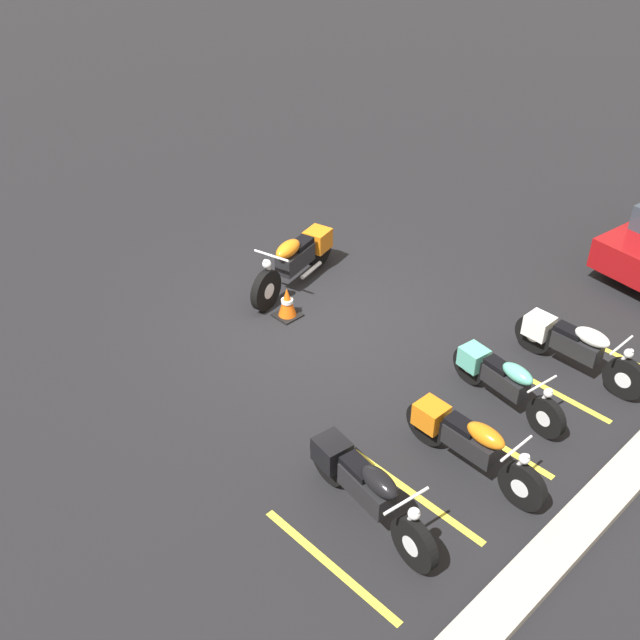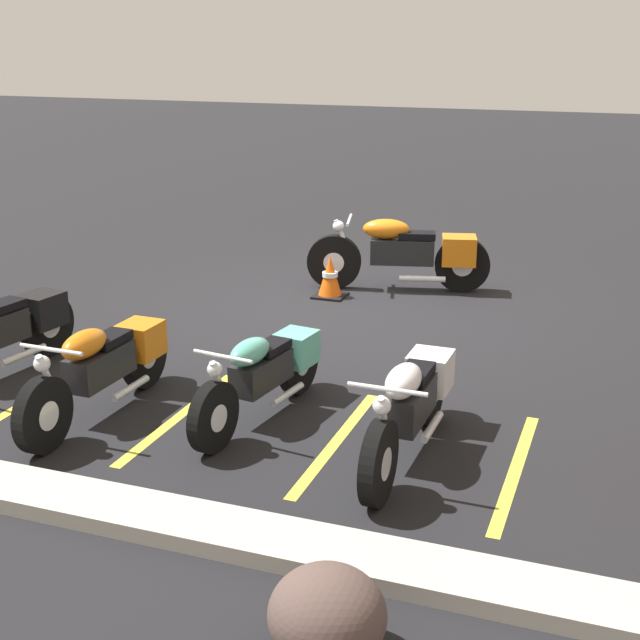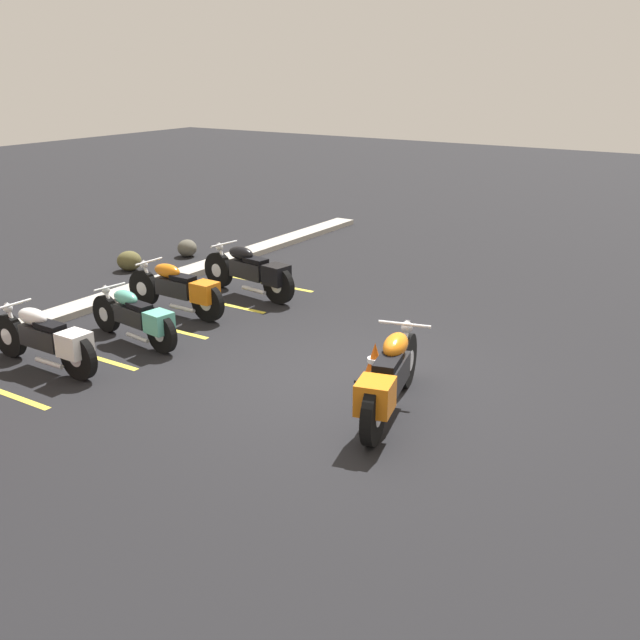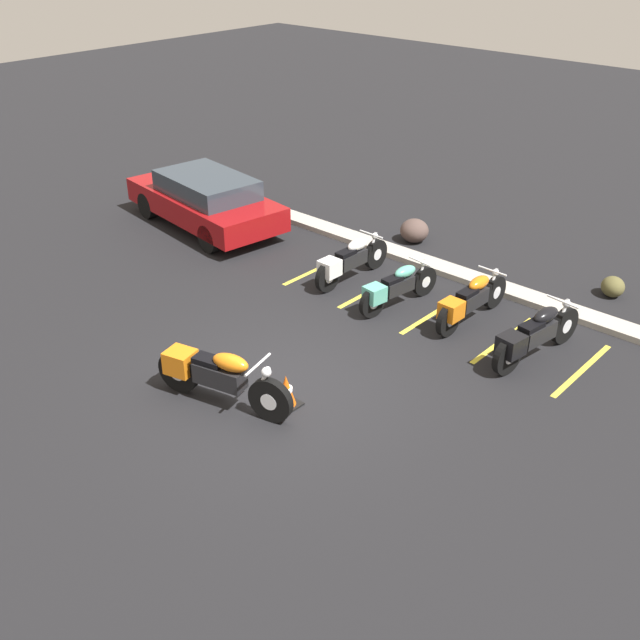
% 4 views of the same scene
% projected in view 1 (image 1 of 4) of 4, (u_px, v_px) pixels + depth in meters
% --- Properties ---
extents(ground, '(60.00, 60.00, 0.00)m').
position_uv_depth(ground, '(314.00, 316.00, 12.49)').
color(ground, black).
extents(motorcycle_orange_featured, '(2.36, 0.93, 0.95)m').
position_uv_depth(motorcycle_orange_featured, '(298.00, 258.00, 13.08)').
color(motorcycle_orange_featured, black).
rests_on(motorcycle_orange_featured, ground).
extents(parked_bike_0, '(0.60, 2.14, 0.84)m').
position_uv_depth(parked_bike_0, '(573.00, 345.00, 11.09)').
color(parked_bike_0, black).
rests_on(parked_bike_0, ground).
extents(parked_bike_1, '(0.63, 2.00, 0.79)m').
position_uv_depth(parked_bike_1, '(502.00, 379.00, 10.48)').
color(parked_bike_1, black).
rests_on(parked_bike_1, ground).
extents(parked_bike_2, '(0.60, 2.14, 0.84)m').
position_uv_depth(parked_bike_2, '(467.00, 441.00, 9.43)').
color(parked_bike_2, black).
rests_on(parked_bike_2, ground).
extents(parked_bike_3, '(0.72, 2.25, 0.89)m').
position_uv_depth(parked_bike_3, '(364.00, 485.00, 8.79)').
color(parked_bike_3, black).
rests_on(parked_bike_3, ground).
extents(concrete_curb, '(18.00, 0.50, 0.12)m').
position_uv_depth(concrete_curb, '(613.00, 489.00, 9.29)').
color(concrete_curb, '#A8A399').
rests_on(concrete_curb, ground).
extents(traffic_cone, '(0.40, 0.40, 0.54)m').
position_uv_depth(traffic_cone, '(287.00, 303.00, 12.35)').
color(traffic_cone, black).
rests_on(traffic_cone, ground).
extents(stall_line_0, '(0.10, 2.10, 0.00)m').
position_uv_depth(stall_line_0, '(596.00, 345.00, 11.83)').
color(stall_line_0, gold).
rests_on(stall_line_0, ground).
extents(stall_line_1, '(0.10, 2.10, 0.00)m').
position_uv_depth(stall_line_1, '(545.00, 387.00, 10.98)').
color(stall_line_1, gold).
rests_on(stall_line_1, ground).
extents(stall_line_2, '(0.10, 2.10, 0.00)m').
position_uv_depth(stall_line_2, '(485.00, 437.00, 10.13)').
color(stall_line_2, gold).
rests_on(stall_line_2, ground).
extents(stall_line_3, '(0.10, 2.10, 0.00)m').
position_uv_depth(stall_line_3, '(415.00, 495.00, 9.29)').
color(stall_line_3, gold).
rests_on(stall_line_3, ground).
extents(stall_line_4, '(0.10, 2.10, 0.00)m').
position_uv_depth(stall_line_4, '(330.00, 565.00, 8.44)').
color(stall_line_4, gold).
rests_on(stall_line_4, ground).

